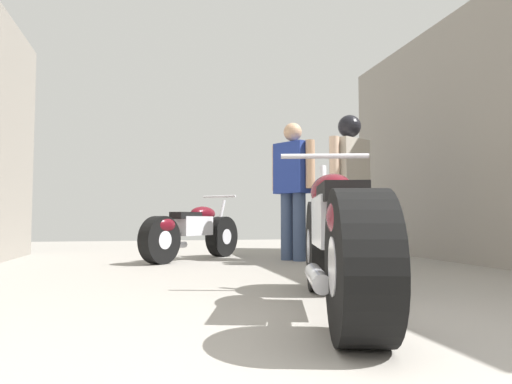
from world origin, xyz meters
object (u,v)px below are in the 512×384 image
mechanic_in_blue (293,182)px  mechanic_with_helmet (350,174)px  motorcycle_maroon_cruiser (338,239)px  motorcycle_black_naked (192,232)px

mechanic_in_blue → mechanic_with_helmet: 0.81m
motorcycle_maroon_cruiser → mechanic_with_helmet: bearing=64.3°
motorcycle_black_naked → mechanic_in_blue: (1.26, -0.33, 0.64)m
mechanic_in_blue → motorcycle_black_naked: bearing=165.4°
motorcycle_maroon_cruiser → mechanic_in_blue: (0.74, 3.22, 0.59)m
motorcycle_maroon_cruiser → mechanic_with_helmet: size_ratio=1.20×
motorcycle_maroon_cruiser → motorcycle_black_naked: bearing=98.3°
mechanic_with_helmet → motorcycle_maroon_cruiser: bearing=-115.7°
motorcycle_black_naked → mechanic_in_blue: bearing=-14.6°
motorcycle_maroon_cruiser → mechanic_with_helmet: 2.94m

